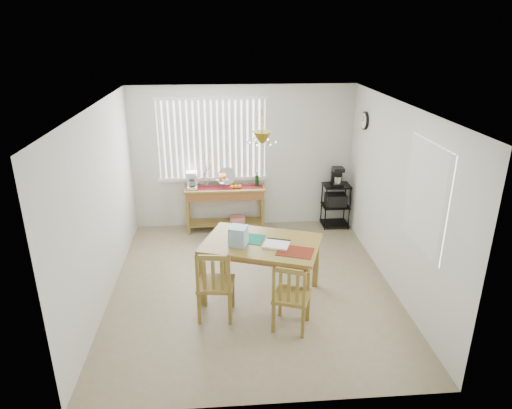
{
  "coord_description": "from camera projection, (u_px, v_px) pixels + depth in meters",
  "views": [
    {
      "loc": [
        -0.41,
        -5.75,
        3.52
      ],
      "look_at": [
        0.1,
        0.55,
        1.05
      ],
      "focal_mm": 32.0,
      "sensor_mm": 36.0,
      "label": 1
    }
  ],
  "objects": [
    {
      "name": "wire_cart",
      "position": [
        336.0,
        201.0,
        8.45
      ],
      "size": [
        0.48,
        0.39,
        0.82
      ],
      "color": "black",
      "rests_on": "ground"
    },
    {
      "name": "room_shell",
      "position": [
        252.0,
        174.0,
        6.05
      ],
      "size": [
        4.2,
        4.7,
        2.7
      ],
      "color": "silver",
      "rests_on": "ground"
    },
    {
      "name": "chair_right",
      "position": [
        291.0,
        297.0,
        5.55
      ],
      "size": [
        0.55,
        0.55,
        0.92
      ],
      "color": "olive",
      "rests_on": "ground"
    },
    {
      "name": "table_items",
      "position": [
        248.0,
        238.0,
        6.02
      ],
      "size": [
        1.13,
        0.91,
        0.26
      ],
      "color": "#147556",
      "rests_on": "dining_table"
    },
    {
      "name": "sideboard",
      "position": [
        225.0,
        198.0,
        8.28
      ],
      "size": [
        1.45,
        0.41,
        0.81
      ],
      "color": "olive",
      "rests_on": "ground"
    },
    {
      "name": "cart_items",
      "position": [
        337.0,
        177.0,
        8.29
      ],
      "size": [
        0.19,
        0.23,
        0.34
      ],
      "color": "black",
      "rests_on": "wire_cart"
    },
    {
      "name": "dining_table",
      "position": [
        261.0,
        248.0,
        6.17
      ],
      "size": [
        1.77,
        1.44,
        0.82
      ],
      "color": "olive",
      "rests_on": "ground"
    },
    {
      "name": "chair_left",
      "position": [
        215.0,
        285.0,
        5.76
      ],
      "size": [
        0.5,
        0.5,
        0.98
      ],
      "color": "olive",
      "rests_on": "ground"
    },
    {
      "name": "ground",
      "position": [
        252.0,
        286.0,
        6.65
      ],
      "size": [
        4.0,
        4.5,
        0.01
      ],
      "primitive_type": "cube",
      "color": "gray"
    },
    {
      "name": "sideboard_items",
      "position": [
        211.0,
        181.0,
        8.16
      ],
      "size": [
        1.38,
        0.34,
        0.62
      ],
      "color": "maroon",
      "rests_on": "sideboard"
    }
  ]
}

